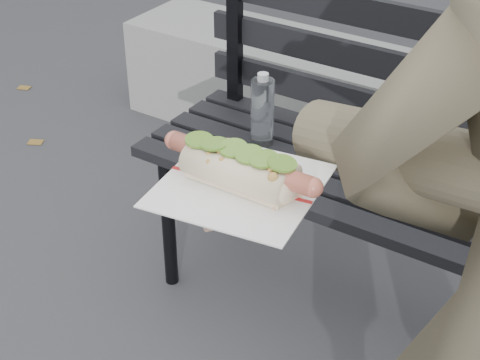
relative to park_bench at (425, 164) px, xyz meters
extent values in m
cylinder|color=black|center=(-0.66, -0.24, -0.30)|extent=(0.04, 0.04, 0.45)
cylinder|color=black|center=(-0.66, 0.10, -0.30)|extent=(0.04, 0.04, 0.45)
cube|color=black|center=(0.01, -0.25, -0.06)|extent=(1.50, 0.07, 0.03)
cube|color=black|center=(0.01, -0.16, -0.06)|extent=(1.50, 0.07, 0.03)
cube|color=black|center=(0.01, -0.07, -0.06)|extent=(1.50, 0.07, 0.03)
cube|color=black|center=(0.01, 0.02, -0.06)|extent=(1.50, 0.07, 0.03)
cube|color=black|center=(0.01, 0.11, -0.06)|extent=(1.50, 0.07, 0.03)
cube|color=black|center=(-0.66, 0.12, 0.15)|extent=(0.04, 0.03, 0.42)
cube|color=black|center=(0.01, 0.14, 0.05)|extent=(1.50, 0.02, 0.08)
cube|color=black|center=(0.01, 0.14, 0.18)|extent=(1.50, 0.02, 0.08)
cube|color=black|center=(0.01, 0.14, 0.31)|extent=(1.50, 0.02, 0.08)
cylinder|color=white|center=(-0.44, -0.07, 0.05)|extent=(0.06, 0.06, 0.19)
cylinder|color=white|center=(-0.44, -0.07, 0.16)|extent=(0.03, 0.03, 0.02)
cube|color=slate|center=(-0.92, 0.78, -0.32)|extent=(1.20, 0.40, 0.40)
cylinder|color=brown|center=(0.31, -0.85, 0.54)|extent=(0.51, 0.23, 0.19)
cylinder|color=#D8A384|center=(0.10, -0.94, 0.47)|extent=(0.09, 0.08, 0.07)
ellipsoid|color=#D8A384|center=(0.06, -0.95, 0.47)|extent=(0.10, 0.12, 0.03)
cylinder|color=#D8A384|center=(0.00, -0.98, 0.47)|extent=(0.06, 0.02, 0.02)
cylinder|color=#D8A384|center=(0.00, -0.96, 0.47)|extent=(0.06, 0.02, 0.02)
cylinder|color=#D8A384|center=(0.00, -0.94, 0.47)|extent=(0.06, 0.02, 0.02)
cylinder|color=#D8A384|center=(0.00, -0.92, 0.47)|extent=(0.06, 0.02, 0.02)
cylinder|color=#D8A384|center=(0.07, -1.01, 0.47)|extent=(0.04, 0.05, 0.02)
cube|color=white|center=(0.06, -0.95, 0.48)|extent=(0.21, 0.21, 0.00)
cube|color=#B21E1E|center=(0.06, -0.95, 0.48)|extent=(0.19, 0.03, 0.00)
cylinder|color=#BB5D47|center=(0.06, -0.95, 0.52)|extent=(0.20, 0.02, 0.02)
sphere|color=#BB5D47|center=(-0.04, -0.95, 0.52)|extent=(0.03, 0.02, 0.02)
sphere|color=#BB5D47|center=(0.16, -0.95, 0.52)|extent=(0.03, 0.02, 0.02)
sphere|color=#9E6B2D|center=(0.01, -0.94, 0.52)|extent=(0.01, 0.01, 0.01)
sphere|color=#9E6B2D|center=(0.09, -0.94, 0.52)|extent=(0.01, 0.01, 0.01)
sphere|color=#9E6B2D|center=(0.02, -0.96, 0.53)|extent=(0.01, 0.01, 0.01)
sphere|color=#9E6B2D|center=(0.02, -0.95, 0.52)|extent=(0.01, 0.01, 0.01)
sphere|color=#9E6B2D|center=(0.01, -0.95, 0.52)|extent=(0.01, 0.01, 0.01)
sphere|color=#9E6B2D|center=(0.03, -0.98, 0.52)|extent=(0.01, 0.01, 0.01)
sphere|color=#9E6B2D|center=(0.04, -0.94, 0.52)|extent=(0.01, 0.01, 0.01)
sphere|color=#9E6B2D|center=(0.08, -0.96, 0.52)|extent=(0.01, 0.01, 0.01)
sphere|color=#9E6B2D|center=(0.09, -0.93, 0.52)|extent=(0.01, 0.01, 0.01)
sphere|color=#9E6B2D|center=(0.07, -0.96, 0.52)|extent=(0.01, 0.01, 0.01)
sphere|color=#9E6B2D|center=(0.02, -0.97, 0.52)|extent=(0.01, 0.01, 0.01)
sphere|color=#9E6B2D|center=(0.06, -0.95, 0.53)|extent=(0.01, 0.01, 0.01)
sphere|color=#9E6B2D|center=(0.01, -0.93, 0.52)|extent=(0.01, 0.01, 0.01)
sphere|color=#9E6B2D|center=(0.03, -0.96, 0.53)|extent=(0.01, 0.01, 0.01)
sphere|color=#9E6B2D|center=(0.04, -0.97, 0.52)|extent=(0.01, 0.01, 0.01)
sphere|color=#9E6B2D|center=(0.08, -0.96, 0.52)|extent=(0.01, 0.01, 0.01)
sphere|color=#9E6B2D|center=(0.11, -0.96, 0.53)|extent=(0.01, 0.01, 0.01)
sphere|color=#9E6B2D|center=(0.11, -0.97, 0.52)|extent=(0.01, 0.01, 0.01)
sphere|color=#9E6B2D|center=(0.00, -0.95, 0.52)|extent=(0.01, 0.01, 0.01)
sphere|color=#9E6B2D|center=(0.11, -0.95, 0.52)|extent=(0.01, 0.01, 0.01)
sphere|color=#9E6B2D|center=(0.09, -0.94, 0.52)|extent=(0.01, 0.01, 0.01)
sphere|color=#9E6B2D|center=(-0.01, -0.97, 0.52)|extent=(0.01, 0.01, 0.01)
sphere|color=#9E6B2D|center=(0.09, -0.94, 0.53)|extent=(0.01, 0.01, 0.01)
sphere|color=#9E6B2D|center=(0.04, -0.95, 0.52)|extent=(0.01, 0.01, 0.01)
sphere|color=#9E6B2D|center=(0.03, -0.95, 0.52)|extent=(0.01, 0.01, 0.01)
sphere|color=#9E6B2D|center=(0.03, -0.94, 0.52)|extent=(0.01, 0.01, 0.01)
cylinder|color=#548424|center=(0.00, -0.96, 0.53)|extent=(0.04, 0.04, 0.01)
cylinder|color=#548424|center=(0.02, -0.96, 0.53)|extent=(0.04, 0.04, 0.01)
cylinder|color=#548424|center=(0.04, -0.95, 0.53)|extent=(0.04, 0.04, 0.01)
cylinder|color=#548424|center=(0.07, -0.95, 0.53)|extent=(0.04, 0.04, 0.01)
cylinder|color=#548424|center=(0.09, -0.96, 0.53)|extent=(0.04, 0.04, 0.01)
cylinder|color=#548424|center=(0.11, -0.95, 0.53)|extent=(0.04, 0.04, 0.01)
cube|color=brown|center=(-2.07, 0.47, -0.52)|extent=(0.07, 0.06, 0.00)
cube|color=brown|center=(-1.65, 0.14, -0.52)|extent=(0.07, 0.06, 0.00)
cube|color=brown|center=(-1.01, 1.17, -0.52)|extent=(0.04, 0.05, 0.00)
cube|color=brown|center=(-1.87, 1.24, -0.52)|extent=(0.06, 0.04, 0.00)
camera|label=1|loc=(0.47, -1.59, 0.98)|focal=55.00mm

